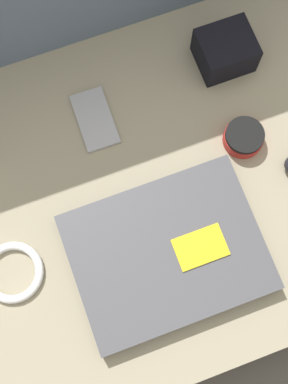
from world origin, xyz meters
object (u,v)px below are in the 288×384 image
at_px(speaker_puck, 244,137).
at_px(camera_pouch, 225,51).
at_px(laptop, 166,253).
at_px(phone_black, 95,119).

distance_m(speaker_puck, camera_pouch, 0.17).
relative_size(speaker_puck, camera_pouch, 0.73).
bearing_deg(camera_pouch, laptop, -127.04).
bearing_deg(laptop, phone_black, 97.27).
bearing_deg(camera_pouch, phone_black, -173.20).
height_order(laptop, phone_black, laptop).
height_order(phone_black, camera_pouch, camera_pouch).
distance_m(speaker_puck, phone_black, 0.29).
xyz_separation_m(speaker_puck, camera_pouch, (0.03, 0.17, 0.02)).
relative_size(laptop, camera_pouch, 3.24).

